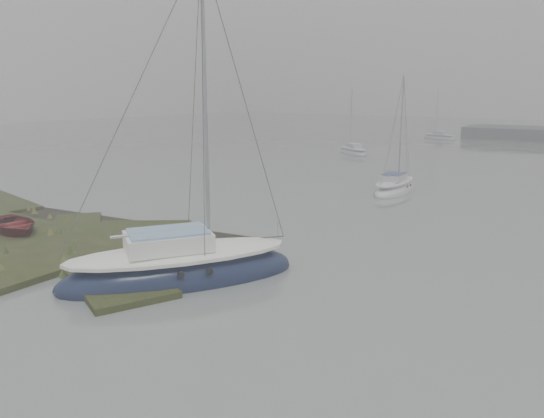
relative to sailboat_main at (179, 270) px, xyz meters
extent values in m
plane|color=slate|center=(-1.49, 29.01, -0.33)|extent=(160.00, 160.00, 0.00)
ellipsoid|color=#121A35|center=(0.01, 0.01, -0.20)|extent=(6.43, 7.66, 1.85)
ellipsoid|color=white|center=(0.01, 0.01, 0.54)|extent=(5.46, 6.57, 0.52)
cube|color=white|center=(-0.18, -0.25, 0.99)|extent=(2.84, 3.07, 0.54)
cube|color=#80A6C7|center=(-0.18, -0.25, 1.30)|extent=(2.62, 2.83, 0.09)
cylinder|color=#939399|center=(0.57, 0.81, 5.27)|extent=(0.12, 0.12, 8.70)
cylinder|color=#939399|center=(-0.30, -0.43, 1.30)|extent=(1.83, 2.54, 0.10)
ellipsoid|color=silver|center=(0.34, 18.27, -0.24)|extent=(1.91, 5.26, 1.26)
ellipsoid|color=silver|center=(0.34, 18.27, 0.26)|extent=(1.54, 4.58, 0.36)
cube|color=silver|center=(0.35, 18.04, 0.57)|extent=(1.18, 1.83, 0.37)
cube|color=navy|center=(0.35, 18.04, 0.78)|extent=(1.10, 1.67, 0.06)
cylinder|color=#939399|center=(0.32, 18.93, 3.49)|extent=(0.08, 0.08, 5.94)
cylinder|color=#939399|center=(0.36, 17.90, 0.78)|extent=(0.15, 2.08, 0.07)
ellipsoid|color=silver|center=(-9.79, 34.37, -0.25)|extent=(4.63, 4.11, 1.14)
ellipsoid|color=silver|center=(-9.79, 34.37, 0.20)|extent=(3.96, 3.49, 0.32)
cube|color=silver|center=(-9.63, 34.25, 0.48)|extent=(1.88, 1.78, 0.33)
cube|color=silver|center=(-9.63, 34.25, 0.67)|extent=(1.73, 1.65, 0.05)
cylinder|color=#939399|center=(-10.26, 34.74, 3.11)|extent=(0.07, 0.07, 5.35)
cylinder|color=#939399|center=(-9.52, 34.16, 0.67)|extent=(1.51, 1.21, 0.06)
ellipsoid|color=silver|center=(-7.46, 54.59, -0.25)|extent=(4.86, 3.24, 1.13)
ellipsoid|color=silver|center=(-7.46, 54.59, 0.20)|extent=(4.19, 2.72, 0.32)
cube|color=silver|center=(-7.27, 54.51, 0.48)|extent=(1.85, 1.54, 0.33)
cube|color=silver|center=(-7.27, 54.51, 0.66)|extent=(1.70, 1.43, 0.05)
cylinder|color=#939399|center=(-8.00, 54.82, 3.08)|extent=(0.07, 0.07, 5.30)
cylinder|color=#939399|center=(-7.15, 54.46, 0.66)|extent=(1.73, 0.79, 0.06)
imported|color=maroon|center=(-9.23, 0.01, 0.22)|extent=(3.67, 2.98, 0.67)
camera|label=1|loc=(11.28, -11.82, 5.62)|focal=35.00mm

